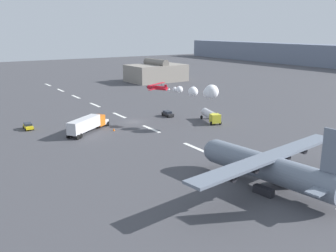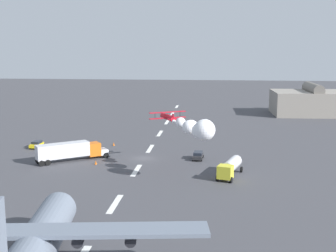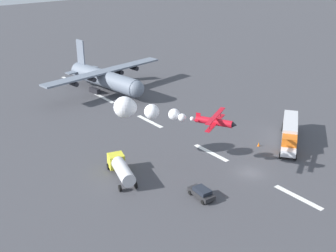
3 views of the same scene
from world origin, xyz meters
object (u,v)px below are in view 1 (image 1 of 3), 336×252
Objects in this scene: followme_car_yellow at (28,126)px; airport_staff_sedan at (168,113)px; cargo_transport_plane at (263,165)px; traffic_cone_near at (87,116)px; stunt_biplane_red at (199,91)px; fuel_tanker_truck at (211,115)px; semi_truck_orange at (88,124)px; traffic_cone_far at (114,129)px.

followme_car_yellow is 36.98m from airport_staff_sedan.
cargo_transport_plane is 44.46× the size of traffic_cone_near.
stunt_biplane_red reaches higher than fuel_tanker_truck.
airport_staff_sedan is at bearing 98.77° from semi_truck_orange.
traffic_cone_far is at bearing -113.23° from stunt_biplane_red.
fuel_tanker_truck is at bearing 151.61° from cargo_transport_plane.
stunt_biplane_red is 42.81m from followme_car_yellow.
cargo_transport_plane is 59.56m from traffic_cone_near.
semi_truck_orange is 3.04× the size of airport_staff_sedan.
followme_car_yellow is 21.30m from traffic_cone_far.
stunt_biplane_red is (-34.09, 13.80, 5.62)m from cargo_transport_plane.
cargo_transport_plane is 42.85m from traffic_cone_far.
airport_staff_sedan reaches higher than traffic_cone_near.
airport_staff_sedan is (-3.88, 25.13, -1.31)m from semi_truck_orange.
followme_car_yellow is (-10.73, -11.20, -1.31)m from semi_truck_orange.
followme_car_yellow is 17.15m from traffic_cone_near.
stunt_biplane_red is at bearing 66.77° from traffic_cone_far.
semi_truck_orange is at bearing 46.24° from followme_car_yellow.
traffic_cone_near is (-59.20, -5.78, -3.06)m from cargo_transport_plane.
semi_truck_orange is 32.09m from fuel_tanker_truck.
traffic_cone_near is at bearing 103.20° from followme_car_yellow.
cargo_transport_plane is 59.73m from followme_car_yellow.
semi_truck_orange is at bearing -112.67° from stunt_biplane_red.
followme_car_yellow and airport_staff_sedan have the same top height.
airport_staff_sedan reaches higher than traffic_cone_far.
traffic_cone_near is (-22.46, -25.63, -1.36)m from fuel_tanker_truck.
traffic_cone_far is at bearing -172.57° from cargo_transport_plane.
fuel_tanker_truck is (7.82, 31.12, -0.39)m from semi_truck_orange.
followme_car_yellow is at bearing -127.29° from traffic_cone_far.
followme_car_yellow is at bearing -133.76° from semi_truck_orange.
fuel_tanker_truck is 11.64× the size of traffic_cone_near.
fuel_tanker_truck is at bearing 48.77° from traffic_cone_near.
airport_staff_sedan is at bearing 179.73° from stunt_biplane_red.
semi_truck_orange reaches higher than traffic_cone_far.
airport_staff_sedan is at bearing 79.32° from followme_car_yellow.
cargo_transport_plane is 3.82× the size of fuel_tanker_truck.
airport_staff_sedan is (-48.43, 13.87, -2.62)m from cargo_transport_plane.
airport_staff_sedan is at bearing 61.28° from traffic_cone_near.
semi_truck_orange reaches higher than followme_car_yellow.
cargo_transport_plane is 7.69× the size of airport_staff_sedan.
fuel_tanker_truck is at bearing 75.89° from semi_truck_orange.
stunt_biplane_red is at bearing 67.33° from semi_truck_orange.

